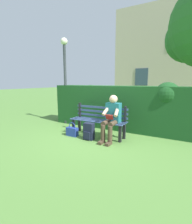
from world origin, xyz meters
The scene contains 8 objects.
ground centered at (0.00, 0.00, 0.00)m, with size 60.00×60.00×0.00m, color #517F38.
park_bench centered at (0.00, -0.07, 0.46)m, with size 1.64×0.46×0.90m.
person_seated centered at (-0.47, 0.10, 0.64)m, with size 0.44×0.73×1.20m.
hedge_backdrop centered at (-0.27, -1.09, 0.75)m, with size 4.75×0.83×1.54m.
building_facade centered at (-1.10, -9.81, 3.33)m, with size 8.26×3.23×6.66m.
backpack centered at (0.07, 0.37, 0.22)m, with size 0.27×0.24×0.45m.
handbag centered at (0.65, 0.35, 0.14)m, with size 0.34×0.15×0.40m.
lamp_post centered at (1.78, -0.79, 1.82)m, with size 0.24×0.24×3.05m.
Camera 1 is at (-2.25, 4.08, 1.55)m, focal length 27.05 mm.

